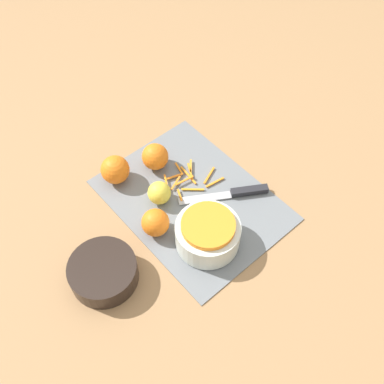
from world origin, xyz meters
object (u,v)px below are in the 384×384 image
Objects in this scene: bowl_speckled at (208,233)px; lemon at (159,193)px; orange_left at (115,170)px; orange_back at (156,156)px; orange_right at (155,223)px; knife at (239,192)px; bowl_dark at (103,272)px.

bowl_speckled reaches higher than lemon.
orange_back is (-0.03, -0.11, -0.00)m from orange_left.
knife is at bearing -103.55° from orange_right.
bowl_speckled is 0.17m from knife.
bowl_speckled reaches higher than orange_right.
bowl_speckled reaches higher than bowl_dark.
lemon is at bearing 146.08° from orange_back.
orange_right is (0.02, -0.17, 0.01)m from bowl_dark.
knife is 0.21m from lemon.
orange_back is (0.22, 0.10, 0.03)m from knife.
lemon is at bearing -69.69° from bowl_dark.
bowl_speckled is at bearing -170.21° from orange_left.
bowl_dark is at bearing 110.31° from lemon.
knife is 0.24m from orange_right.
orange_left is at bearing 9.79° from bowl_speckled.
orange_left is 0.19m from orange_right.
orange_left is 1.10× the size of orange_right.
bowl_dark is at bearing 138.89° from orange_left.
lemon is at bearing -44.37° from orange_right.
bowl_dark is 0.74× the size of knife.
bowl_dark is 0.40m from knife.
knife is 3.08× the size of orange_right.
lemon is at bearing -161.49° from orange_left.
lemon reaches higher than knife.
orange_back reaches higher than knife.
bowl_speckled is 2.15× the size of orange_back.
orange_left is at bearing -18.00° from knife.
orange_left is at bearing 73.53° from orange_back.
orange_back is at bearing -106.47° from orange_left.
bowl_speckled is at bearing 49.63° from knife.
orange_left is (0.25, 0.21, 0.03)m from knife.
orange_left is (0.21, -0.19, 0.02)m from bowl_dark.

